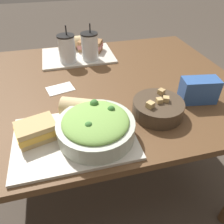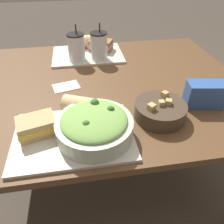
{
  "view_description": "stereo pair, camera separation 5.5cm",
  "coord_description": "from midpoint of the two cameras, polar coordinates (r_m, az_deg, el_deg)",
  "views": [
    {
      "loc": [
        -0.16,
        -0.93,
        1.31
      ],
      "look_at": [
        -0.01,
        -0.33,
        0.83
      ],
      "focal_mm": 35.0,
      "sensor_mm": 36.0,
      "label": 1
    },
    {
      "loc": [
        -0.11,
        -0.94,
        1.31
      ],
      "look_at": [
        -0.01,
        -0.33,
        0.83
      ],
      "focal_mm": 35.0,
      "sensor_mm": 36.0,
      "label": 2
    }
  ],
  "objects": [
    {
      "name": "ground_plane",
      "position": [
        1.62,
        -0.58,
        -16.27
      ],
      "size": [
        12.0,
        12.0,
        0.0
      ],
      "primitive_type": "plane",
      "color": "#4C4238"
    },
    {
      "name": "dining_table",
      "position": [
        1.14,
        -0.79,
        3.84
      ],
      "size": [
        1.4,
        1.07,
        0.76
      ],
      "color": "brown",
      "rests_on": "ground_plane"
    },
    {
      "name": "tray_near",
      "position": [
        0.79,
        -8.04,
        -6.2
      ],
      "size": [
        0.42,
        0.3,
        0.01
      ],
      "color": "beige",
      "rests_on": "dining_table"
    },
    {
      "name": "tray_far",
      "position": [
        1.4,
        -5.23,
        14.7
      ],
      "size": [
        0.42,
        0.3,
        0.01
      ],
      "color": "beige",
      "rests_on": "dining_table"
    },
    {
      "name": "salad_bowl",
      "position": [
        0.75,
        -2.54,
        -3.49
      ],
      "size": [
        0.27,
        0.27,
        0.1
      ],
      "color": "beige",
      "rests_on": "tray_near"
    },
    {
      "name": "soup_bowl",
      "position": [
        0.88,
        14.18,
        0.45
      ],
      "size": [
        0.2,
        0.2,
        0.08
      ],
      "color": "#473828",
      "rests_on": "dining_table"
    },
    {
      "name": "sandwich_near",
      "position": [
        0.8,
        -17.21,
        -3.59
      ],
      "size": [
        0.15,
        0.13,
        0.06
      ],
      "rotation": [
        0.0,
        0.0,
        0.26
      ],
      "color": "tan",
      "rests_on": "tray_near"
    },
    {
      "name": "baguette_near",
      "position": [
        0.85,
        -5.13,
        1.31
      ],
      "size": [
        0.19,
        0.14,
        0.08
      ],
      "rotation": [
        0.0,
        0.0,
        1.15
      ],
      "color": "#DBBC84",
      "rests_on": "tray_near"
    },
    {
      "name": "sandwich_far",
      "position": [
        1.43,
        -1.87,
        17.07
      ],
      "size": [
        0.17,
        0.14,
        0.06
      ],
      "rotation": [
        0.0,
        0.0,
        -0.43
      ],
      "color": "olive",
      "rests_on": "tray_far"
    },
    {
      "name": "baguette_far",
      "position": [
        1.48,
        -5.73,
        17.88
      ],
      "size": [
        0.17,
        0.09,
        0.08
      ],
      "rotation": [
        0.0,
        0.0,
        1.67
      ],
      "color": "#DBBC84",
      "rests_on": "tray_far"
    },
    {
      "name": "drink_cup_dark",
      "position": [
        1.29,
        -8.03,
        16.15
      ],
      "size": [
        0.1,
        0.1,
        0.2
      ],
      "color": "silver",
      "rests_on": "tray_far"
    },
    {
      "name": "drink_cup_red",
      "position": [
        1.3,
        -2.16,
        16.64
      ],
      "size": [
        0.1,
        0.1,
        0.2
      ],
      "color": "silver",
      "rests_on": "tray_far"
    },
    {
      "name": "chip_bag",
      "position": [
        1.0,
        24.53,
        4.13
      ],
      "size": [
        0.16,
        0.1,
        0.11
      ],
      "rotation": [
        0.0,
        0.0,
        -0.16
      ],
      "color": "#335BA3",
      "rests_on": "dining_table"
    },
    {
      "name": "napkin_folded",
      "position": [
        1.08,
        -10.47,
        6.53
      ],
      "size": [
        0.14,
        0.11,
        0.0
      ],
      "color": "white",
      "rests_on": "dining_table"
    }
  ]
}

